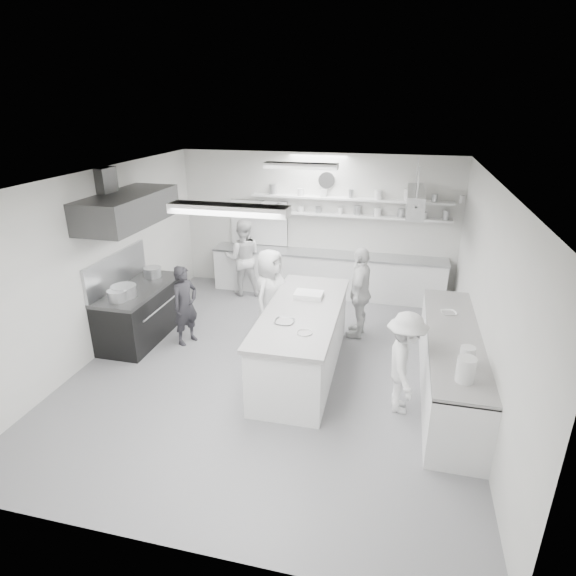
% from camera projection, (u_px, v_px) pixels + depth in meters
% --- Properties ---
extents(floor, '(6.00, 7.00, 0.02)m').
position_uv_depth(floor, '(276.00, 365.00, 7.70)').
color(floor, gray).
rests_on(floor, ground).
extents(ceiling, '(6.00, 7.00, 0.02)m').
position_uv_depth(ceiling, '(274.00, 177.00, 6.58)').
color(ceiling, silver).
rests_on(ceiling, wall_back).
extents(wall_back, '(6.00, 0.04, 3.00)m').
position_uv_depth(wall_back, '(317.00, 224.00, 10.30)').
color(wall_back, beige).
rests_on(wall_back, floor).
extents(wall_front, '(6.00, 0.04, 3.00)m').
position_uv_depth(wall_front, '(166.00, 421.00, 3.98)').
color(wall_front, beige).
rests_on(wall_front, floor).
extents(wall_left, '(0.04, 7.00, 3.00)m').
position_uv_depth(wall_left, '(99.00, 264.00, 7.79)').
color(wall_left, beige).
rests_on(wall_left, floor).
extents(wall_right, '(0.04, 7.00, 3.00)m').
position_uv_depth(wall_right, '(486.00, 297.00, 6.48)').
color(wall_right, beige).
rests_on(wall_right, floor).
extents(stove, '(0.80, 1.80, 0.90)m').
position_uv_depth(stove, '(141.00, 314.00, 8.46)').
color(stove, black).
rests_on(stove, floor).
extents(exhaust_hood, '(0.85, 2.00, 0.50)m').
position_uv_depth(exhaust_hood, '(128.00, 209.00, 7.75)').
color(exhaust_hood, '#3F3F3F').
rests_on(exhaust_hood, wall_left).
extents(back_counter, '(5.00, 0.60, 0.92)m').
position_uv_depth(back_counter, '(327.00, 274.00, 10.34)').
color(back_counter, white).
rests_on(back_counter, floor).
extents(shelf_lower, '(4.20, 0.26, 0.04)m').
position_uv_depth(shelf_lower, '(349.00, 215.00, 9.93)').
color(shelf_lower, white).
rests_on(shelf_lower, wall_back).
extents(shelf_upper, '(4.20, 0.26, 0.04)m').
position_uv_depth(shelf_upper, '(349.00, 199.00, 9.80)').
color(shelf_upper, white).
rests_on(shelf_upper, wall_back).
extents(pass_through_window, '(1.30, 0.04, 1.00)m').
position_uv_depth(pass_through_window, '(259.00, 223.00, 10.58)').
color(pass_through_window, black).
rests_on(pass_through_window, wall_back).
extents(wall_clock, '(0.32, 0.05, 0.32)m').
position_uv_depth(wall_clock, '(327.00, 180.00, 9.86)').
color(wall_clock, white).
rests_on(wall_clock, wall_back).
extents(right_counter, '(0.74, 3.30, 0.94)m').
position_uv_depth(right_counter, '(451.00, 366.00, 6.76)').
color(right_counter, white).
rests_on(right_counter, floor).
extents(pot_rack, '(0.30, 1.60, 0.40)m').
position_uv_depth(pot_rack, '(415.00, 201.00, 8.57)').
color(pot_rack, '#AEB0B3').
rests_on(pot_rack, ceiling).
extents(light_fixture_front, '(1.30, 0.25, 0.10)m').
position_uv_depth(light_fixture_front, '(229.00, 209.00, 4.98)').
color(light_fixture_front, white).
rests_on(light_fixture_front, ceiling).
extents(light_fixture_rear, '(1.30, 0.25, 0.10)m').
position_uv_depth(light_fixture_rear, '(301.00, 166.00, 8.23)').
color(light_fixture_rear, white).
rests_on(light_fixture_rear, ceiling).
extents(prep_island, '(1.06, 2.77, 1.02)m').
position_uv_depth(prep_island, '(302.00, 342.00, 7.35)').
color(prep_island, white).
rests_on(prep_island, floor).
extents(stove_pot, '(0.41, 0.41, 0.24)m').
position_uv_depth(stove_pot, '(124.00, 292.00, 7.87)').
color(stove_pot, '#AEB0B3').
rests_on(stove_pot, stove).
extents(cook_stove, '(0.52, 0.61, 1.42)m').
position_uv_depth(cook_stove, '(185.00, 305.00, 8.17)').
color(cook_stove, '#232327').
rests_on(cook_stove, floor).
extents(cook_back, '(0.94, 0.81, 1.66)m').
position_uv_depth(cook_back, '(243.00, 258.00, 10.22)').
color(cook_back, silver).
rests_on(cook_back, floor).
extents(cook_island_left, '(0.72, 0.93, 1.67)m').
position_uv_depth(cook_island_left, '(270.00, 296.00, 8.23)').
color(cook_island_left, silver).
rests_on(cook_island_left, floor).
extents(cook_island_right, '(0.50, 1.01, 1.66)m').
position_uv_depth(cook_island_right, '(360.00, 292.00, 8.39)').
color(cook_island_right, silver).
rests_on(cook_island_right, floor).
extents(cook_right, '(0.63, 0.99, 1.46)m').
position_uv_depth(cook_right, '(404.00, 363.00, 6.34)').
color(cook_right, silver).
rests_on(cook_right, floor).
extents(bowl_island_a, '(0.29, 0.29, 0.07)m').
position_uv_depth(bowl_island_a, '(284.00, 322.00, 6.75)').
color(bowl_island_a, '#AEB0B3').
rests_on(bowl_island_a, prep_island).
extents(bowl_island_b, '(0.29, 0.29, 0.07)m').
position_uv_depth(bowl_island_b, '(304.00, 334.00, 6.42)').
color(bowl_island_b, white).
rests_on(bowl_island_b, prep_island).
extents(bowl_right, '(0.28, 0.28, 0.06)m').
position_uv_depth(bowl_right, '(448.00, 313.00, 7.24)').
color(bowl_right, white).
rests_on(bowl_right, right_counter).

